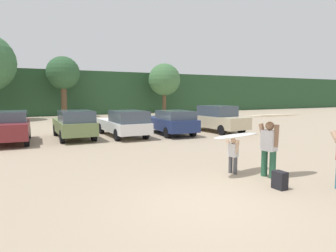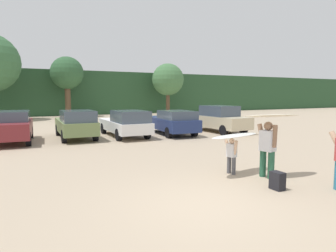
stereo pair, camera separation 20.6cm
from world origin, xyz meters
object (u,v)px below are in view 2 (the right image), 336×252
parked_car_olive_green (76,124)px  parked_car_navy (172,122)px  person_adult (268,146)px  surfboard_cream (272,116)px  backpack_dropped (277,181)px  parked_car_champagne (218,119)px  person_child (232,154)px  parked_car_white (126,123)px  surfboard_white (235,136)px  parked_car_maroon (10,126)px

parked_car_olive_green → parked_car_navy: size_ratio=0.99×
person_adult → surfboard_cream: size_ratio=0.86×
parked_car_olive_green → backpack_dropped: bearing=-163.7°
parked_car_champagne → person_child: size_ratio=4.38×
parked_car_white → surfboard_white: parked_car_white is taller
person_child → parked_car_olive_green: bearing=-81.5°
parked_car_navy → surfboard_white: size_ratio=2.25×
backpack_dropped → person_adult: bearing=58.4°
parked_car_white → parked_car_navy: bearing=-96.1°
parked_car_maroon → person_child: (6.11, -9.43, -0.22)m
parked_car_maroon → backpack_dropped: 12.75m
parked_car_navy → parked_car_champagne: (3.21, -0.12, 0.07)m
parked_car_maroon → parked_car_champagne: (11.76, -0.97, 0.00)m
parked_car_champagne → parked_car_maroon: bearing=81.6°
parked_car_maroon → surfboard_white: parked_car_maroon is taller
person_child → person_adult: bearing=121.8°
backpack_dropped → parked_car_navy: bearing=77.1°
parked_car_white → parked_car_navy: parked_car_white is taller
surfboard_cream → surfboard_white: (-0.69, 0.75, -0.62)m
parked_car_olive_green → surfboard_cream: 10.91m
parked_car_white → person_adult: bearing=-173.7°
parked_car_white → surfboard_cream: surfboard_cream is taller
surfboard_cream → surfboard_white: size_ratio=0.92×
parked_car_navy → person_child: 8.93m
person_adult → person_child: (-0.66, 0.76, -0.30)m
parked_car_olive_green → surfboard_cream: size_ratio=2.42×
parked_car_champagne → surfboard_cream: (-4.90, -9.27, 0.95)m
parked_car_navy → backpack_dropped: (-2.36, -10.28, -0.53)m
parked_car_champagne → backpack_dropped: (-5.57, -10.16, -0.61)m
parked_car_maroon → parked_car_olive_green: (3.15, -0.03, -0.03)m
parked_car_maroon → surfboard_cream: 12.36m
surfboard_white → parked_car_olive_green: bearing=-85.4°
parked_car_maroon → surfboard_white: (6.18, -9.49, 0.33)m
parked_car_maroon → parked_car_olive_green: 3.15m
person_child → surfboard_white: surfboard_white is taller
person_child → backpack_dropped: bearing=84.0°
parked_car_olive_green → surfboard_white: (3.04, -9.46, 0.36)m
surfboard_white → backpack_dropped: size_ratio=4.55×
backpack_dropped → surfboard_white: bearing=90.5°
person_child → backpack_dropped: size_ratio=2.39×
parked_car_white → parked_car_navy: size_ratio=1.05×
parked_car_olive_green → parked_car_navy: parked_car_olive_green is taller
parked_car_maroon → parked_car_champagne: parked_car_champagne is taller
surfboard_cream → backpack_dropped: bearing=60.5°
parked_car_olive_green → person_adult: size_ratio=2.83×
parked_car_champagne → parked_car_white: bearing=82.1°
person_adult → surfboard_cream: surfboard_cream is taller
person_child → surfboard_white: (0.07, -0.05, 0.55)m
person_child → backpack_dropped: 1.74m
surfboard_white → parked_car_navy: bearing=-118.5°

